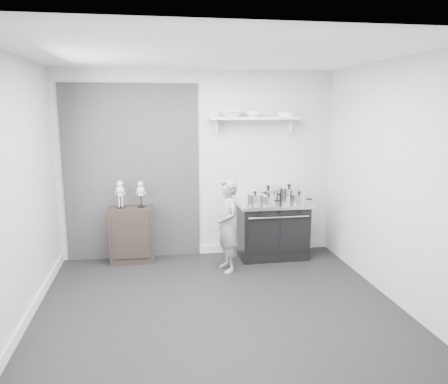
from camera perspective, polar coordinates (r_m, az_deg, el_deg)
The scene contains 16 objects.
ground at distance 5.04m, azimuth -0.89°, elevation -14.60°, with size 4.00×4.00×0.00m, color black.
room_shell at distance 4.71m, azimuth -2.30°, elevation 4.43°, with size 4.02×3.62×2.71m.
wall_shelf at distance 6.34m, azimuth 4.02°, elevation 9.51°, with size 1.30×0.26×0.24m.
stove at distance 6.46m, azimuth 6.36°, elevation -4.87°, with size 1.02×0.64×0.82m.
side_cabinet at distance 6.37m, azimuth -11.98°, elevation -5.45°, with size 0.61×0.35×0.79m, color black.
child at distance 5.82m, azimuth 0.50°, elevation -4.39°, with size 0.46×0.30×1.26m, color gray.
pot_front_left at distance 6.19m, azimuth 4.09°, elevation -0.93°, with size 0.33×0.25×0.19m.
pot_back_left at distance 6.46m, azimuth 5.79°, elevation -0.32°, with size 0.38×0.29×0.23m.
pot_back_right at distance 6.53m, azimuth 8.48°, elevation -0.18°, with size 0.38×0.29×0.24m.
pot_front_right at distance 6.27m, azimuth 9.76°, elevation -0.90°, with size 0.31×0.22×0.19m.
pot_front_center at distance 6.14m, azimuth 5.85°, elevation -1.12°, with size 0.28×0.19×0.17m.
skeleton_full at distance 6.23m, azimuth -13.40°, elevation -0.03°, with size 0.12×0.08×0.44m, color beige, non-canonical shape.
skeleton_torso at distance 6.21m, azimuth -10.82°, elevation -0.04°, with size 0.12×0.08×0.42m, color beige, non-canonical shape.
bowl_large at distance 6.26m, azimuth 0.97°, elevation 10.17°, with size 0.32×0.32×0.08m, color white.
bowl_small at distance 6.33m, azimuth 3.83°, elevation 10.14°, with size 0.25×0.25×0.08m, color white.
plate_stack at distance 6.46m, azimuth 8.14°, elevation 10.00°, with size 0.24×0.24×0.06m, color white.
Camera 1 is at (-0.67, -4.49, 2.19)m, focal length 35.00 mm.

